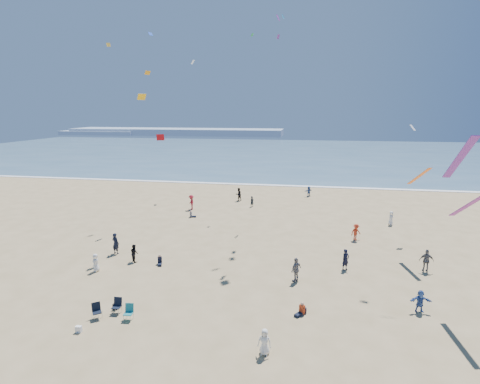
# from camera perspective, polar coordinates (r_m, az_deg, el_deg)

# --- Properties ---
(ground) EXTENTS (220.00, 220.00, 0.00)m
(ground) POSITION_cam_1_polar(r_m,az_deg,el_deg) (23.25, -8.88, -21.06)
(ground) COLOR tan
(ground) RESTS_ON ground
(ocean) EXTENTS (220.00, 100.00, 0.06)m
(ocean) POSITION_cam_1_polar(r_m,az_deg,el_deg) (114.18, 6.58, 5.93)
(ocean) COLOR #476B84
(ocean) RESTS_ON ground
(surf_line) EXTENTS (220.00, 1.20, 0.08)m
(surf_line) POSITION_cam_1_polar(r_m,az_deg,el_deg) (64.88, 3.89, 1.07)
(surf_line) COLOR white
(surf_line) RESTS_ON ground
(headland_far) EXTENTS (110.00, 20.00, 3.20)m
(headland_far) POSITION_cam_1_polar(r_m,az_deg,el_deg) (200.02, -9.66, 9.04)
(headland_far) COLOR #7A8EA8
(headland_far) RESTS_ON ground
(headland_near) EXTENTS (40.00, 14.00, 2.00)m
(headland_near) POSITION_cam_1_polar(r_m,az_deg,el_deg) (212.35, -20.46, 8.47)
(headland_near) COLOR #7A8EA8
(headland_near) RESTS_ON ground
(standing_flyers) EXTENTS (27.48, 42.00, 1.94)m
(standing_flyers) POSITION_cam_1_polar(r_m,az_deg,el_deg) (37.70, 5.51, -6.06)
(standing_flyers) COLOR white
(standing_flyers) RESTS_ON ground
(seated_group) EXTENTS (14.52, 31.10, 0.84)m
(seated_group) POSITION_cam_1_polar(r_m,az_deg,el_deg) (27.09, -3.22, -14.72)
(seated_group) COLOR white
(seated_group) RESTS_ON ground
(chair_cluster) EXTENTS (2.75, 1.53, 1.00)m
(chair_cluster) POSITION_cam_1_polar(r_m,az_deg,el_deg) (25.81, -18.67, -16.68)
(chair_cluster) COLOR black
(chair_cluster) RESTS_ON ground
(white_tote) EXTENTS (0.35, 0.20, 0.40)m
(white_tote) POSITION_cam_1_polar(r_m,az_deg,el_deg) (25.18, -23.36, -18.64)
(white_tote) COLOR white
(white_tote) RESTS_ON ground
(black_backpack) EXTENTS (0.30, 0.22, 0.38)m
(black_backpack) POSITION_cam_1_polar(r_m,az_deg,el_deg) (26.82, -18.46, -16.24)
(black_backpack) COLOR black
(black_backpack) RESTS_ON ground
(navy_bag) EXTENTS (0.28, 0.18, 0.34)m
(navy_bag) POSITION_cam_1_polar(r_m,az_deg,el_deg) (25.51, 9.77, -17.37)
(navy_bag) COLOR black
(navy_bag) RESTS_ON ground
(kites_aloft) EXTENTS (38.47, 40.55, 29.34)m
(kites_aloft) POSITION_cam_1_polar(r_m,az_deg,el_deg) (32.57, 14.09, 16.16)
(kites_aloft) COLOR green
(kites_aloft) RESTS_ON ground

